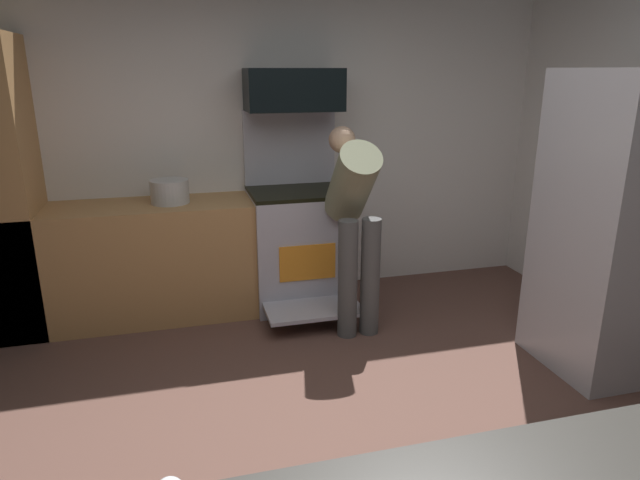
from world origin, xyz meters
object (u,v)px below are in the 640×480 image
object	(u,v)px
microwave	(294,90)
stock_pot	(170,191)
refrigerator	(624,226)
oven_range	(298,242)
person_cook	(354,213)

from	to	relation	value
microwave	stock_pot	world-z (taller)	microwave
stock_pot	refrigerator	bearing A→B (deg)	-29.30
oven_range	person_cook	world-z (taller)	oven_range
refrigerator	stock_pot	world-z (taller)	refrigerator
refrigerator	stock_pot	size ratio (longest dim) A/B	6.59
refrigerator	oven_range	bearing A→B (deg)	138.97
microwave	refrigerator	size ratio (longest dim) A/B	0.39
microwave	oven_range	bearing A→B (deg)	-90.00
refrigerator	microwave	bearing A→B (deg)	137.27
oven_range	person_cook	distance (m)	0.73
microwave	person_cook	world-z (taller)	microwave
refrigerator	stock_pot	xyz separation A→B (m)	(-2.72, 1.53, 0.05)
microwave	refrigerator	world-z (taller)	microwave
person_cook	stock_pot	bearing A→B (deg)	155.50
microwave	stock_pot	bearing A→B (deg)	-175.34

